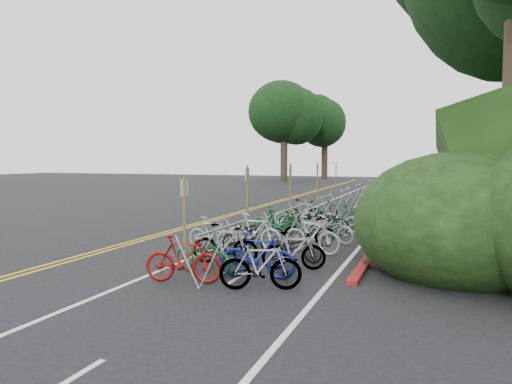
% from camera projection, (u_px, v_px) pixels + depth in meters
% --- Properties ---
extents(ground, '(120.00, 120.00, 0.00)m').
position_uv_depth(ground, '(168.00, 252.00, 14.72)').
color(ground, black).
rests_on(ground, ground).
extents(road_markings, '(7.47, 80.00, 0.01)m').
position_uv_depth(road_markings, '(286.00, 216.00, 23.98)').
color(road_markings, gold).
rests_on(road_markings, ground).
extents(red_curb, '(0.25, 28.00, 0.10)m').
position_uv_depth(red_curb, '(398.00, 214.00, 24.05)').
color(red_curb, maroon).
rests_on(red_curb, ground).
extents(tree_cluster, '(32.95, 54.46, 19.28)m').
position_uv_depth(tree_cluster, '(480.00, 10.00, 31.25)').
color(tree_cluster, '#2D2319').
rests_on(tree_cluster, ground).
extents(bike_rack_front, '(1.14, 2.98, 1.17)m').
position_uv_depth(bike_rack_front, '(225.00, 240.00, 11.83)').
color(bike_rack_front, '#9C9EA2').
rests_on(bike_rack_front, ground).
extents(bike_racks_rest, '(1.14, 23.00, 1.17)m').
position_uv_depth(bike_racks_rest, '(345.00, 195.00, 25.84)').
color(bike_racks_rest, '#9C9EA2').
rests_on(bike_racks_rest, ground).
extents(signpost_near, '(0.08, 0.40, 2.29)m').
position_uv_depth(signpost_near, '(184.00, 209.00, 14.46)').
color(signpost_near, brown).
rests_on(signpost_near, ground).
extents(signposts_rest, '(0.08, 18.40, 2.50)m').
position_uv_depth(signposts_rest, '(305.00, 182.00, 27.55)').
color(signposts_rest, brown).
rests_on(signposts_rest, ground).
extents(bike_front, '(0.79, 1.75, 1.02)m').
position_uv_depth(bike_front, '(211.00, 234.00, 14.95)').
color(bike_front, '#9E9EA3').
rests_on(bike_front, ground).
extents(bike_valet, '(3.34, 12.73, 1.10)m').
position_uv_depth(bike_valet, '(286.00, 231.00, 15.71)').
color(bike_valet, maroon).
rests_on(bike_valet, ground).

